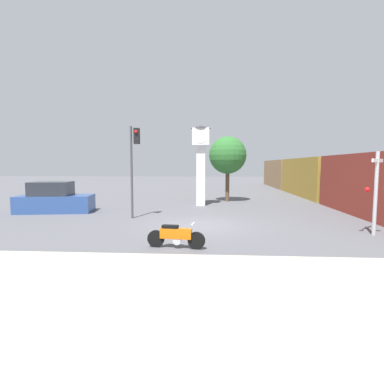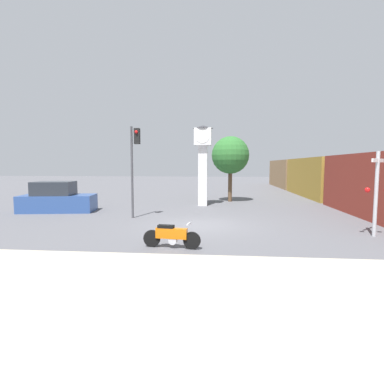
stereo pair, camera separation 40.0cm
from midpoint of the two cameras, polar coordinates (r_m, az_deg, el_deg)
name	(u,v)px [view 1 (the left image)]	position (r m, az deg, el deg)	size (l,w,h in m)	color
ground_plane	(200,225)	(13.90, 0.76, -6.33)	(120.00, 120.00, 0.00)	#56565B
sidewalk_strip	(185,302)	(6.35, -3.21, -20.12)	(36.00, 6.00, 0.10)	#B2A893
motorcycle	(176,236)	(10.07, -4.27, -8.33)	(1.96, 0.46, 0.87)	black
clock_tower	(201,153)	(20.47, 1.14, 7.43)	(1.37, 1.37, 5.43)	white
freight_train	(312,177)	(29.19, 21.54, 2.67)	(2.80, 33.91, 3.40)	maroon
traffic_light	(134,156)	(15.78, -11.72, 6.75)	(0.50, 0.35, 4.74)	#47474C
railroad_crossing_signal	(376,190)	(13.59, 30.93, 0.38)	(0.90, 0.82, 3.29)	#B7B7BC
street_tree	(228,155)	(23.00, 6.32, 6.94)	(2.83, 2.83, 4.94)	brown
parked_car	(54,199)	(19.46, -25.28, -1.30)	(4.42, 2.41, 1.80)	#2D4C8C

